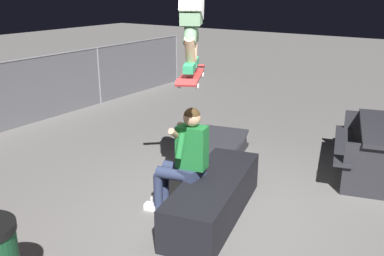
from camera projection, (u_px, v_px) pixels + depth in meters
ground_plane at (206, 215)px, 5.16m from camera, size 40.00×40.00×0.00m
ledge_box_main at (214, 197)px, 5.08m from camera, size 2.00×1.02×0.48m
person_sitting_on_ledge at (183, 156)px, 5.01m from camera, size 0.59×0.78×1.32m
skateboard at (191, 76)px, 4.48m from camera, size 0.99×0.66×0.13m
skater_airborne at (192, 6)px, 4.31m from camera, size 0.63×0.82×1.12m
kicker_ramp at (216, 151)px, 6.96m from camera, size 1.35×1.03×0.40m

